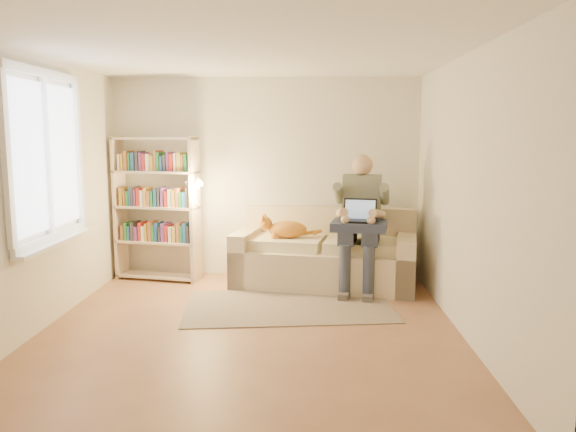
{
  "coord_description": "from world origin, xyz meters",
  "views": [
    {
      "loc": [
        0.55,
        -5.14,
        1.85
      ],
      "look_at": [
        0.33,
        1.0,
        0.97
      ],
      "focal_mm": 35.0,
      "sensor_mm": 36.0,
      "label": 1
    }
  ],
  "objects_px": {
    "laptop": "(365,216)",
    "bookshelf": "(157,201)",
    "sofa": "(325,257)",
    "cat": "(281,229)",
    "person": "(361,215)"
  },
  "relations": [
    {
      "from": "sofa",
      "to": "laptop",
      "type": "bearing_deg",
      "value": -31.95
    },
    {
      "from": "sofa",
      "to": "person",
      "type": "relative_size",
      "value": 1.44
    },
    {
      "from": "sofa",
      "to": "bookshelf",
      "type": "distance_m",
      "value": 2.25
    },
    {
      "from": "sofa",
      "to": "cat",
      "type": "bearing_deg",
      "value": -165.21
    },
    {
      "from": "cat",
      "to": "bookshelf",
      "type": "distance_m",
      "value": 1.63
    },
    {
      "from": "laptop",
      "to": "sofa",
      "type": "bearing_deg",
      "value": 148.05
    },
    {
      "from": "sofa",
      "to": "laptop",
      "type": "relative_size",
      "value": 5.46
    },
    {
      "from": "sofa",
      "to": "bookshelf",
      "type": "relative_size",
      "value": 1.27
    },
    {
      "from": "laptop",
      "to": "bookshelf",
      "type": "distance_m",
      "value": 2.65
    },
    {
      "from": "laptop",
      "to": "person",
      "type": "bearing_deg",
      "value": 111.28
    },
    {
      "from": "bookshelf",
      "to": "sofa",
      "type": "bearing_deg",
      "value": 7.95
    },
    {
      "from": "person",
      "to": "laptop",
      "type": "relative_size",
      "value": 3.78
    },
    {
      "from": "laptop",
      "to": "bookshelf",
      "type": "relative_size",
      "value": 0.23
    },
    {
      "from": "cat",
      "to": "sofa",
      "type": "bearing_deg",
      "value": 14.79
    },
    {
      "from": "sofa",
      "to": "bookshelf",
      "type": "bearing_deg",
      "value": -173.84
    }
  ]
}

